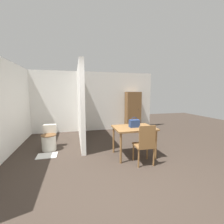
# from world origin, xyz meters

# --- Properties ---
(ground_plane) EXTENTS (16.00, 16.00, 0.00)m
(ground_plane) POSITION_xyz_m (0.00, 0.00, 0.00)
(ground_plane) COLOR #382D26
(wall_back) EXTENTS (5.65, 0.12, 2.50)m
(wall_back) POSITION_xyz_m (0.00, 4.18, 1.25)
(wall_back) COLOR white
(wall_back) RESTS_ON ground_plane
(wall_left) EXTENTS (0.12, 5.12, 2.50)m
(wall_left) POSITION_xyz_m (-2.38, 2.06, 1.25)
(wall_left) COLOR white
(wall_left) RESTS_ON ground_plane
(partition_wall) EXTENTS (0.12, 2.59, 2.50)m
(partition_wall) POSITION_xyz_m (-0.45, 2.83, 1.25)
(partition_wall) COLOR white
(partition_wall) RESTS_ON ground_plane
(dining_table) EXTENTS (1.02, 0.77, 0.76)m
(dining_table) POSITION_xyz_m (0.81, 1.24, 0.67)
(dining_table) COLOR brown
(dining_table) RESTS_ON ground_plane
(wooden_chair) EXTENTS (0.44, 0.44, 0.94)m
(wooden_chair) POSITION_xyz_m (0.86, 0.71, 0.50)
(wooden_chair) COLOR brown
(wooden_chair) RESTS_ON ground_plane
(toilet) EXTENTS (0.41, 0.56, 0.69)m
(toilet) POSITION_xyz_m (-1.38, 2.24, 0.30)
(toilet) COLOR silver
(toilet) RESTS_ON ground_plane
(handbag) EXTENTS (0.25, 0.17, 0.26)m
(handbag) POSITION_xyz_m (0.82, 1.23, 0.86)
(handbag) COLOR navy
(handbag) RESTS_ON dining_table
(wooden_cabinet) EXTENTS (0.64, 0.42, 1.66)m
(wooden_cabinet) POSITION_xyz_m (1.87, 3.91, 0.83)
(wooden_cabinet) COLOR brown
(wooden_cabinet) RESTS_ON ground_plane
(bath_mat) EXTENTS (0.50, 0.37, 0.01)m
(bath_mat) POSITION_xyz_m (-1.38, 1.77, 0.01)
(bath_mat) COLOR silver
(bath_mat) RESTS_ON ground_plane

